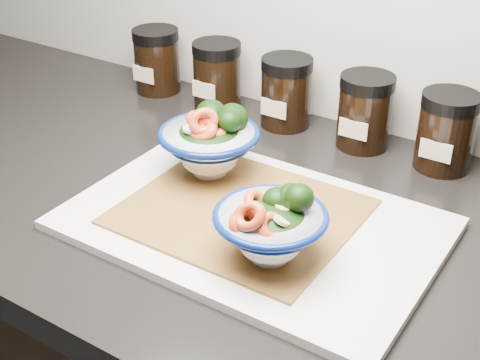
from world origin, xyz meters
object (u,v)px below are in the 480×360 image
Objects in this scene: bowl_left at (211,142)px; spice_jar_d at (365,111)px; spice_jar_b at (217,75)px; cutting_board at (253,224)px; spice_jar_a at (157,60)px; bowl_right at (271,227)px; spice_jar_c at (286,92)px; spice_jar_e at (446,131)px.

bowl_left reaches higher than spice_jar_d.
cutting_board is at bearing -48.57° from spice_jar_b.
spice_jar_b is (0.13, 0.00, 0.00)m from spice_jar_a.
spice_jar_a is at bearing 180.00° from spice_jar_d.
bowl_right is 0.38m from spice_jar_c.
spice_jar_d is at bearing 96.39° from bowl_right.
cutting_board is at bearing -30.97° from bowl_left.
spice_jar_a is at bearing 141.31° from bowl_left.
spice_jar_a is (-0.38, 0.28, 0.05)m from cutting_board.
spice_jar_e is (0.52, 0.00, 0.00)m from spice_jar_a.
bowl_left reaches higher than spice_jar_e.
spice_jar_b reaches higher than cutting_board.
cutting_board is 0.32m from spice_jar_e.
spice_jar_c is 1.00× the size of spice_jar_d.
bowl_right is 0.34m from spice_jar_d.
spice_jar_d is 0.12m from spice_jar_e.
spice_jar_c is at bearing 0.00° from spice_jar_b.
bowl_right is 0.55m from spice_jar_a.
bowl_left is 1.23× the size of spice_jar_b.
bowl_left reaches higher than cutting_board.
cutting_board is 0.47m from spice_jar_a.
spice_jar_c is at bearing 112.08° from cutting_board.
spice_jar_c reaches higher than cutting_board.
spice_jar_a is 0.52m from spice_jar_e.
bowl_right is 0.46m from spice_jar_b.
spice_jar_e is at bearing 0.00° from spice_jar_a.
bowl_left is 1.23× the size of spice_jar_e.
spice_jar_a is at bearing 180.00° from spice_jar_b.
spice_jar_c is 0.14m from spice_jar_d.
spice_jar_e is at bearing 40.30° from bowl_left.
spice_jar_a is 1.00× the size of spice_jar_b.
bowl_right is at bearing -83.61° from spice_jar_d.
bowl_right is 1.14× the size of spice_jar_e.
spice_jar_d is (0.27, 0.00, 0.00)m from spice_jar_b.
spice_jar_b is (-0.14, 0.22, -0.00)m from bowl_left.
cutting_board is 0.14m from bowl_left.
spice_jar_b is at bearing 131.43° from cutting_board.
spice_jar_a is 0.13m from spice_jar_b.
spice_jar_a is (-0.44, 0.34, 0.00)m from bowl_right.
bowl_right is (0.17, -0.12, -0.00)m from bowl_left.
bowl_right and spice_jar_b have the same top height.
bowl_right is 1.14× the size of spice_jar_d.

